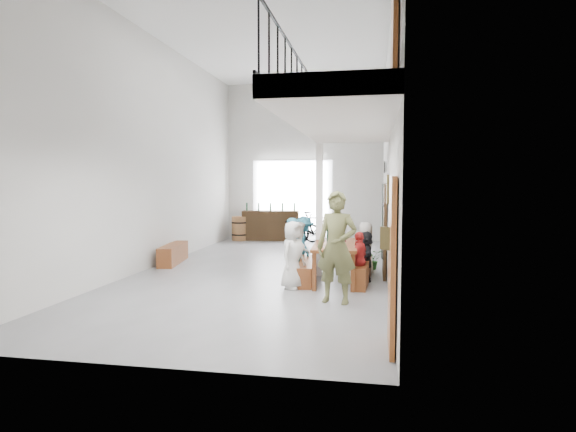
% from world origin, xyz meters
% --- Properties ---
extents(floor, '(12.00, 12.00, 0.00)m').
position_xyz_m(floor, '(0.00, 0.00, 0.00)').
color(floor, slate).
rests_on(floor, ground).
extents(room_walls, '(12.00, 12.00, 12.00)m').
position_xyz_m(room_walls, '(0.00, 0.00, 3.55)').
color(room_walls, silver).
rests_on(room_walls, ground).
extents(gateway_portal, '(2.80, 0.08, 2.80)m').
position_xyz_m(gateway_portal, '(-0.40, 5.94, 1.40)').
color(gateway_portal, white).
rests_on(gateway_portal, ground).
extents(right_wall_decor, '(0.07, 8.28, 5.07)m').
position_xyz_m(right_wall_decor, '(2.70, -1.87, 1.74)').
color(right_wall_decor, '#A85B27').
rests_on(right_wall_decor, ground).
extents(balcony, '(1.52, 5.62, 4.00)m').
position_xyz_m(balcony, '(1.98, -3.13, 2.96)').
color(balcony, white).
rests_on(balcony, ground).
extents(tasting_table, '(0.95, 2.12, 0.79)m').
position_xyz_m(tasting_table, '(1.70, -1.06, 0.71)').
color(tasting_table, brown).
rests_on(tasting_table, ground).
extents(bench_inner, '(0.45, 1.79, 0.41)m').
position_xyz_m(bench_inner, '(1.10, -1.05, 0.20)').
color(bench_inner, brown).
rests_on(bench_inner, ground).
extents(bench_wall, '(0.34, 1.90, 0.43)m').
position_xyz_m(bench_wall, '(2.26, -1.00, 0.22)').
color(bench_wall, brown).
rests_on(bench_wall, ground).
extents(tableware, '(0.48, 1.45, 0.35)m').
position_xyz_m(tableware, '(1.69, -0.96, 0.92)').
color(tableware, black).
rests_on(tableware, tasting_table).
extents(side_bench, '(0.63, 1.72, 0.47)m').
position_xyz_m(side_bench, '(-2.50, 0.49, 0.24)').
color(side_bench, brown).
rests_on(side_bench, ground).
extents(oak_barrel, '(0.57, 0.57, 0.84)m').
position_xyz_m(oak_barrel, '(-2.17, 5.40, 0.42)').
color(oak_barrel, '#9B663B').
rests_on(oak_barrel, ground).
extents(serving_counter, '(2.02, 0.78, 1.04)m').
position_xyz_m(serving_counter, '(-1.12, 5.65, 0.52)').
color(serving_counter, '#33200E').
rests_on(serving_counter, ground).
extents(counter_bottles, '(1.71, 0.30, 0.28)m').
position_xyz_m(counter_bottles, '(-1.12, 5.63, 1.18)').
color(counter_bottles, black).
rests_on(counter_bottles, serving_counter).
extents(guest_left_a, '(0.64, 0.75, 1.30)m').
position_xyz_m(guest_left_a, '(0.96, -1.84, 0.65)').
color(guest_left_a, silver).
rests_on(guest_left_a, ground).
extents(guest_left_b, '(0.41, 0.54, 1.31)m').
position_xyz_m(guest_left_b, '(0.88, -1.19, 0.66)').
color(guest_left_b, teal).
rests_on(guest_left_b, ground).
extents(guest_left_c, '(0.45, 0.58, 1.18)m').
position_xyz_m(guest_left_c, '(0.90, -0.59, 0.59)').
color(guest_left_c, silver).
rests_on(guest_left_c, ground).
extents(guest_left_d, '(0.71, 0.92, 1.26)m').
position_xyz_m(guest_left_d, '(0.90, -0.07, 0.63)').
color(guest_left_d, teal).
rests_on(guest_left_d, ground).
extents(guest_right_a, '(0.46, 0.69, 1.09)m').
position_xyz_m(guest_right_a, '(2.21, -1.53, 0.54)').
color(guest_right_a, '#B21F1E').
rests_on(guest_right_a, ground).
extents(guest_right_b, '(0.48, 1.00, 1.03)m').
position_xyz_m(guest_right_b, '(2.31, -0.87, 0.52)').
color(guest_right_b, black).
rests_on(guest_right_b, ground).
extents(guest_right_c, '(0.50, 0.65, 1.17)m').
position_xyz_m(guest_right_c, '(2.30, -0.28, 0.59)').
color(guest_right_c, silver).
rests_on(guest_right_c, ground).
extents(host_standing, '(0.77, 0.59, 1.89)m').
position_xyz_m(host_standing, '(1.86, -2.78, 0.95)').
color(host_standing, brown).
rests_on(host_standing, ground).
extents(potted_plant, '(0.48, 0.44, 0.45)m').
position_xyz_m(potted_plant, '(2.45, 0.51, 0.23)').
color(potted_plant, '#17541A').
rests_on(potted_plant, ground).
extents(bicycle_near, '(1.95, 1.11, 0.97)m').
position_xyz_m(bicycle_near, '(-0.18, 5.41, 0.49)').
color(bicycle_near, black).
rests_on(bicycle_near, ground).
extents(bicycle_far, '(1.86, 0.90, 1.08)m').
position_xyz_m(bicycle_far, '(0.57, 4.82, 0.54)').
color(bicycle_far, black).
rests_on(bicycle_far, ground).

